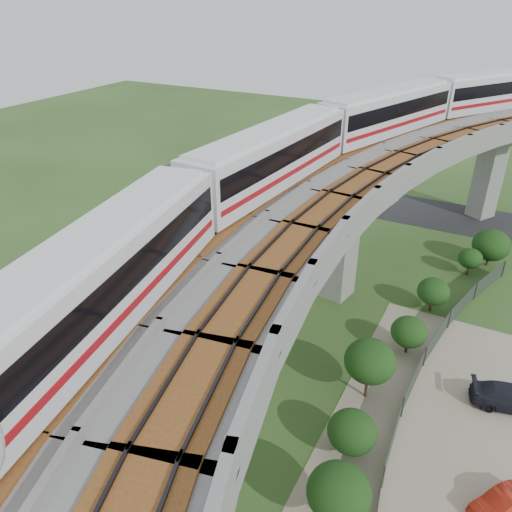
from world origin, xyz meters
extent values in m
plane|color=#2F4D1E|center=(0.00, 0.00, 0.00)|extent=(160.00, 160.00, 0.00)
cube|color=gray|center=(14.00, -2.00, 0.02)|extent=(18.00, 26.00, 0.04)
cube|color=#232326|center=(0.00, 30.00, 0.01)|extent=(60.00, 8.00, 0.03)
cube|color=#99968E|center=(9.12, 31.80, 4.20)|extent=(2.86, 2.93, 8.40)
cube|color=#99968E|center=(9.12, 31.80, 9.00)|extent=(7.21, 5.74, 1.20)
cube|color=#99968E|center=(0.91, 10.42, 4.20)|extent=(2.35, 2.51, 8.40)
cube|color=#99968E|center=(0.91, 10.42, 9.00)|extent=(7.31, 3.58, 1.20)
cube|color=#99968E|center=(0.91, -10.42, 4.20)|extent=(2.35, 2.51, 8.40)
cube|color=#99968E|center=(0.91, -10.42, 9.00)|extent=(7.31, 3.58, 1.20)
cube|color=gray|center=(6.19, 26.54, 10.00)|extent=(16.42, 20.91, 0.80)
cube|color=gray|center=(2.33, 28.44, 10.90)|extent=(8.66, 17.08, 1.00)
cube|color=gray|center=(10.04, 24.64, 10.90)|extent=(8.66, 17.08, 1.00)
cube|color=brown|center=(4.21, 27.51, 10.46)|extent=(10.68, 18.08, 0.12)
cube|color=black|center=(4.21, 27.51, 10.58)|extent=(9.69, 17.59, 0.12)
cube|color=brown|center=(8.16, 25.56, 10.46)|extent=(10.68, 18.08, 0.12)
cube|color=black|center=(8.16, 25.56, 10.58)|extent=(9.69, 17.59, 0.12)
cube|color=gray|center=(0.70, 9.13, 10.00)|extent=(11.77, 20.03, 0.80)
cube|color=gray|center=(-3.55, 9.78, 10.90)|extent=(3.22, 18.71, 1.00)
cube|color=gray|center=(4.95, 8.47, 10.90)|extent=(3.22, 18.71, 1.00)
cube|color=brown|center=(-1.48, 9.46, 10.46)|extent=(5.44, 19.05, 0.12)
cube|color=black|center=(-1.48, 9.46, 10.58)|extent=(4.35, 18.88, 0.12)
cube|color=brown|center=(2.87, 8.79, 10.46)|extent=(5.44, 19.05, 0.12)
cube|color=black|center=(2.87, 8.79, 10.58)|extent=(4.35, 18.88, 0.12)
cube|color=gray|center=(0.70, -9.13, 10.00)|extent=(11.77, 20.03, 0.80)
cube|color=gray|center=(-3.55, -9.78, 10.90)|extent=(3.22, 18.71, 1.00)
cube|color=gray|center=(4.95, -8.47, 10.90)|extent=(3.22, 18.71, 1.00)
cube|color=brown|center=(-1.48, -9.46, 10.46)|extent=(5.44, 19.05, 0.12)
cube|color=black|center=(-1.48, -9.46, 10.58)|extent=(4.35, 18.88, 0.12)
cube|color=brown|center=(2.87, -8.79, 10.46)|extent=(5.44, 19.05, 0.12)
cube|color=black|center=(2.87, -8.79, 10.58)|extent=(4.35, 18.88, 0.12)
cube|color=white|center=(-1.22, -11.01, 12.24)|extent=(5.31, 15.24, 3.20)
cube|color=white|center=(-1.22, -11.01, 13.94)|extent=(4.65, 14.41, 0.22)
cube|color=black|center=(-1.22, -11.01, 12.69)|extent=(5.27, 14.66, 1.15)
cube|color=#A91017|center=(-1.22, -11.01, 11.49)|extent=(5.27, 14.66, 0.30)
cube|color=black|center=(-1.22, -11.01, 10.78)|extent=(4.13, 12.88, 0.28)
cube|color=white|center=(-2.03, 4.53, 12.24)|extent=(3.78, 15.16, 3.20)
cube|color=white|center=(-2.03, 4.53, 13.94)|extent=(3.19, 14.37, 0.22)
cube|color=black|center=(-2.03, 4.53, 12.69)|extent=(3.80, 14.56, 1.15)
cube|color=#A91017|center=(-2.03, 4.53, 11.49)|extent=(3.80, 14.56, 0.30)
cube|color=black|center=(-2.03, 4.53, 10.78)|extent=(2.82, 12.85, 0.28)
cube|color=white|center=(1.03, 19.78, 12.24)|extent=(7.33, 15.08, 3.20)
cube|color=white|center=(1.03, 19.78, 13.94)|extent=(6.58, 14.20, 0.22)
cube|color=black|center=(1.03, 19.78, 12.69)|extent=(7.20, 14.53, 1.15)
cube|color=#A91017|center=(1.03, 19.78, 11.49)|extent=(7.20, 14.53, 0.30)
cube|color=black|center=(1.03, 19.78, 10.78)|extent=(5.86, 12.69, 0.28)
cube|color=white|center=(7.78, 33.80, 12.24)|extent=(10.42, 14.06, 3.20)
cube|color=white|center=(7.78, 33.80, 13.94)|extent=(9.56, 13.14, 0.22)
cube|color=black|center=(7.78, 33.80, 12.69)|extent=(10.14, 13.59, 1.15)
cube|color=#A91017|center=(7.78, 33.80, 11.49)|extent=(10.14, 13.59, 0.30)
cube|color=black|center=(7.78, 33.80, 10.78)|extent=(8.52, 11.74, 0.28)
cylinder|color=#2D382D|center=(12.25, 19.29, 0.75)|extent=(0.08, 0.08, 1.50)
cube|color=#2D382D|center=(11.38, 16.98, 0.75)|extent=(1.69, 4.77, 1.40)
cylinder|color=#2D382D|center=(10.62, 14.63, 0.75)|extent=(0.08, 0.08, 1.50)
cube|color=#2D382D|center=(9.98, 12.24, 0.75)|extent=(1.23, 4.91, 1.40)
cylinder|color=#2D382D|center=(9.45, 9.83, 0.75)|extent=(0.08, 0.08, 1.50)
cube|color=#2D382D|center=(9.03, 7.39, 0.75)|extent=(0.75, 4.99, 1.40)
cylinder|color=#2D382D|center=(8.74, 4.94, 0.75)|extent=(0.08, 0.08, 1.50)
cube|color=#2D382D|center=(8.56, 2.47, 0.75)|extent=(0.27, 5.04, 1.40)
cylinder|color=#2D382D|center=(8.50, 0.00, 0.75)|extent=(0.08, 0.08, 1.50)
cube|color=#2D382D|center=(8.56, -2.47, 0.75)|extent=(0.27, 5.04, 1.40)
cylinder|color=#2D382D|center=(8.74, -4.94, 0.75)|extent=(0.08, 0.08, 1.50)
cylinder|color=#382314|center=(10.91, 20.84, 0.50)|extent=(0.18, 0.18, 1.00)
ellipsoid|color=#113612|center=(10.91, 20.84, 1.94)|extent=(3.13, 3.13, 2.66)
cylinder|color=#382314|center=(9.62, 18.32, 0.48)|extent=(0.18, 0.18, 0.96)
ellipsoid|color=#113612|center=(9.62, 18.32, 1.55)|extent=(1.95, 1.95, 1.65)
cylinder|color=#382314|center=(7.90, 11.45, 0.50)|extent=(0.18, 0.18, 0.99)
ellipsoid|color=#113612|center=(7.90, 11.45, 1.69)|extent=(2.34, 2.34, 1.99)
cylinder|color=#382314|center=(7.41, 5.77, 0.49)|extent=(0.18, 0.18, 0.99)
ellipsoid|color=#113612|center=(7.41, 5.77, 1.69)|extent=(2.34, 2.34, 1.99)
cylinder|color=#382314|center=(6.23, 0.64, 0.90)|extent=(0.18, 0.18, 1.80)
ellipsoid|color=#113612|center=(6.23, 0.64, 2.68)|extent=(2.93, 2.93, 2.49)
cylinder|color=#382314|center=(6.72, -3.79, 0.46)|extent=(0.18, 0.18, 0.92)
ellipsoid|color=#113612|center=(6.72, -3.79, 1.67)|extent=(2.51, 2.51, 2.13)
ellipsoid|color=#113612|center=(7.43, -7.95, 2.48)|extent=(2.78, 2.78, 2.36)
imported|color=#A61F0F|center=(13.84, -3.57, 0.56)|extent=(2.79, 3.17, 1.04)
camera|label=1|loc=(10.70, -21.72, 21.38)|focal=35.00mm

